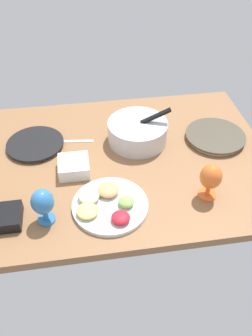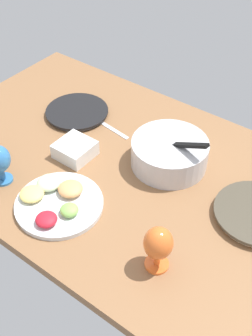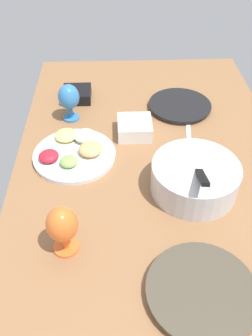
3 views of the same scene
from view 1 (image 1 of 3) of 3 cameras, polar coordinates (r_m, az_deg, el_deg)
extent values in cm
cube|color=#8C603D|center=(166.79, -3.77, 0.81)|extent=(160.00, 104.00, 4.00)
cylinder|color=#4C4C51|center=(178.41, -14.59, 3.66)|extent=(25.75, 25.75, 1.40)
cylinder|color=black|center=(177.73, -14.66, 3.94)|extent=(27.99, 27.99, 0.84)
cylinder|color=beige|center=(182.73, 14.34, 4.84)|extent=(27.51, 27.51, 1.79)
cylinder|color=#494233|center=(181.89, 14.42, 5.19)|extent=(29.91, 29.91, 1.08)
cylinder|color=silver|center=(173.56, 1.89, 5.93)|extent=(29.59, 29.59, 10.76)
cylinder|color=white|center=(171.66, 1.92, 6.80)|extent=(26.63, 26.63, 1.94)
cube|color=black|center=(170.51, 3.67, 7.91)|extent=(21.60, 4.86, 12.17)
cylinder|color=silver|center=(143.73, -2.69, -6.14)|extent=(31.36, 31.36, 1.80)
ellipsoid|color=#8CC659|center=(141.39, 0.02, -5.58)|extent=(6.39, 6.39, 3.33)
ellipsoid|color=#F2A566|center=(145.97, -2.74, -3.59)|extent=(8.94, 8.94, 3.65)
ellipsoid|color=beige|center=(144.10, -6.13, -4.63)|extent=(8.79, 8.79, 3.64)
ellipsoid|color=#F9E072|center=(139.31, -6.35, -7.00)|extent=(8.80, 8.80, 3.01)
ellipsoid|color=red|center=(136.18, -0.88, -8.12)|extent=(7.41, 7.41, 3.22)
cylinder|color=#3274B5|center=(142.90, -12.85, -8.18)|extent=(7.00, 7.00, 1.00)
cylinder|color=#3274B5|center=(140.84, -13.02, -7.47)|extent=(2.00, 2.00, 4.48)
ellipsoid|color=#3274B5|center=(135.24, -13.51, -5.38)|extent=(8.89, 8.89, 10.75)
cylinder|color=orange|center=(152.17, 13.10, -4.25)|extent=(7.69, 7.69, 1.00)
cylinder|color=orange|center=(150.23, 13.26, -3.53)|extent=(2.00, 2.00, 4.49)
ellipsoid|color=orange|center=(144.84, 13.74, -1.37)|extent=(9.06, 9.06, 11.19)
cube|color=white|center=(158.84, -8.53, 0.26)|extent=(13.70, 13.70, 6.19)
cube|color=#F9E072|center=(157.53, -8.60, 0.79)|extent=(11.23, 11.23, 1.98)
cube|color=black|center=(145.38, -19.19, -7.63)|extent=(12.78, 12.78, 4.96)
cube|color=tan|center=(144.23, -19.33, -7.23)|extent=(10.48, 10.48, 1.59)
cube|color=silver|center=(177.70, -8.28, 4.40)|extent=(18.08, 4.07, 0.60)
camera|label=2|loc=(0.93, 72.46, 19.43)|focal=45.98mm
camera|label=3|loc=(1.59, 41.82, 26.65)|focal=38.36mm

